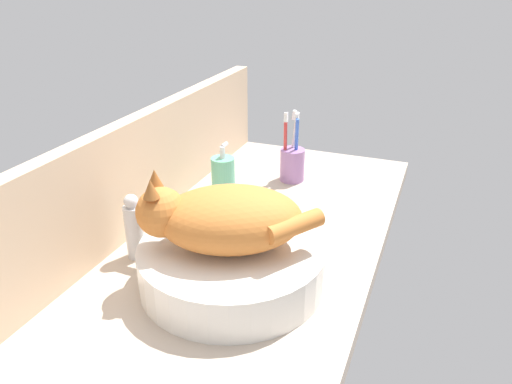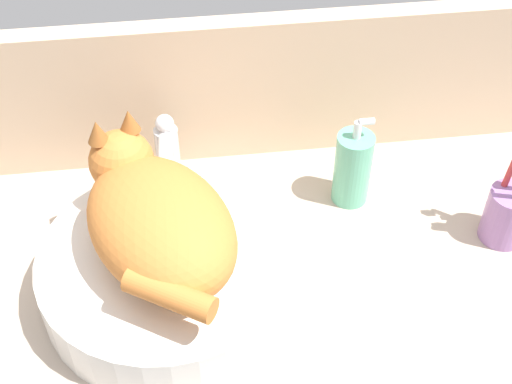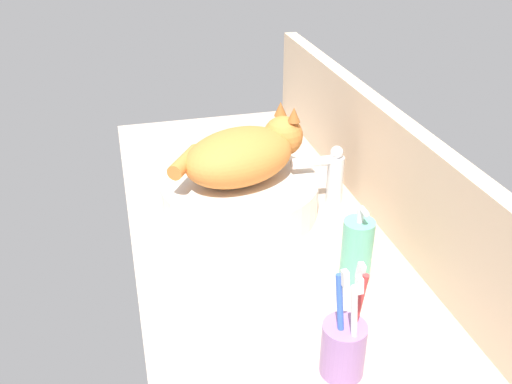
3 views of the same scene
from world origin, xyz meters
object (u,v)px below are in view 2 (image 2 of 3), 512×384
sink_basin (167,273)px  toothbrush_cup (508,212)px  faucet (167,154)px  cat (155,217)px  soap_dispenser (353,168)px

sink_basin → toothbrush_cup: toothbrush_cup is taller
sink_basin → faucet: faucet is taller
toothbrush_cup → cat: bearing=-176.7°
sink_basin → faucet: 20.52cm
faucet → toothbrush_cup: bearing=-18.6°
sink_basin → toothbrush_cup: size_ratio=1.80×
faucet → toothbrush_cup: size_ratio=0.73×
sink_basin → toothbrush_cup: (48.83, 4.11, 1.17)cm
soap_dispenser → toothbrush_cup: size_ratio=0.82×
toothbrush_cup → soap_dispenser: bearing=152.4°
toothbrush_cup → faucet: bearing=161.4°
sink_basin → cat: size_ratio=1.09×
faucet → soap_dispenser: 27.92cm
sink_basin → faucet: bearing=86.9°
faucet → soap_dispenser: size_ratio=0.88×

